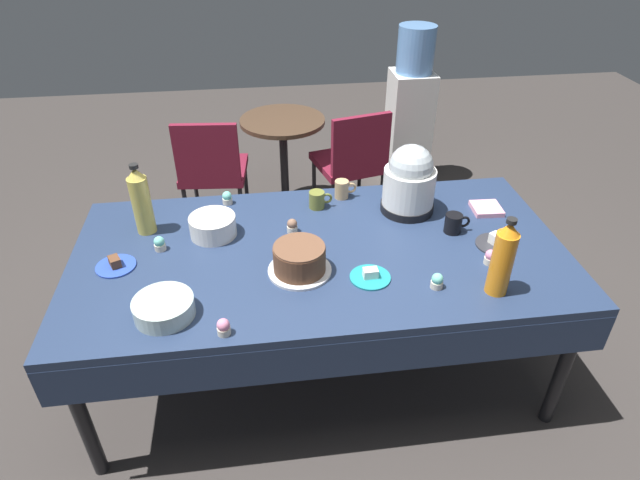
{
  "coord_description": "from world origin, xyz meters",
  "views": [
    {
      "loc": [
        -0.26,
        -1.94,
        2.14
      ],
      "look_at": [
        0.0,
        0.0,
        0.8
      ],
      "focal_mm": 30.02,
      "sensor_mm": 36.0,
      "label": 1
    }
  ],
  "objects": [
    {
      "name": "maroon_chair_left",
      "position": [
        -0.56,
        1.42,
        0.49
      ],
      "size": [
        0.48,
        0.48,
        0.85
      ],
      "color": "maroon",
      "rests_on": "ground"
    },
    {
      "name": "cupcake_lemon",
      "position": [
        -0.42,
        -0.48,
        0.78
      ],
      "size": [
        0.05,
        0.05,
        0.07
      ],
      "color": "beige",
      "rests_on": "potluck_table"
    },
    {
      "name": "dessert_plate_charcoal",
      "position": [
        0.79,
        -0.07,
        0.76
      ],
      "size": [
        0.18,
        0.18,
        0.06
      ],
      "color": "#2D2D33",
      "rests_on": "potluck_table"
    },
    {
      "name": "dessert_plate_teal",
      "position": [
        0.18,
        -0.23,
        0.76
      ],
      "size": [
        0.17,
        0.17,
        0.05
      ],
      "color": "teal",
      "rests_on": "potluck_table"
    },
    {
      "name": "glass_salad_bowl",
      "position": [
        -0.64,
        -0.35,
        0.79
      ],
      "size": [
        0.23,
        0.23,
        0.07
      ],
      "primitive_type": "cylinder",
      "color": "#B2C6BC",
      "rests_on": "potluck_table"
    },
    {
      "name": "cupcake_mint",
      "position": [
        -0.11,
        0.16,
        0.78
      ],
      "size": [
        0.05,
        0.05,
        0.07
      ],
      "color": "beige",
      "rests_on": "potluck_table"
    },
    {
      "name": "dessert_plate_cobalt",
      "position": [
        -0.88,
        -0.01,
        0.76
      ],
      "size": [
        0.17,
        0.17,
        0.05
      ],
      "color": "#2D4CB2",
      "rests_on": "potluck_table"
    },
    {
      "name": "water_cooler",
      "position": [
        0.98,
        1.99,
        0.59
      ],
      "size": [
        0.32,
        0.32,
        1.24
      ],
      "color": "silver",
      "rests_on": "ground"
    },
    {
      "name": "cupcake_berry",
      "position": [
        -0.41,
        0.46,
        0.78
      ],
      "size": [
        0.05,
        0.05,
        0.07
      ],
      "color": "beige",
      "rests_on": "potluck_table"
    },
    {
      "name": "frosted_layer_cake",
      "position": [
        -0.11,
        -0.15,
        0.81
      ],
      "size": [
        0.27,
        0.27,
        0.13
      ],
      "color": "silver",
      "rests_on": "potluck_table"
    },
    {
      "name": "soda_bottle_orange_juice",
      "position": [
        0.66,
        -0.38,
        0.91
      ],
      "size": [
        0.09,
        0.09,
        0.34
      ],
      "color": "orange",
      "rests_on": "potluck_table"
    },
    {
      "name": "coffee_mug_olive",
      "position": [
        0.04,
        0.36,
        0.79
      ],
      "size": [
        0.12,
        0.08,
        0.09
      ],
      "color": "olive",
      "rests_on": "potluck_table"
    },
    {
      "name": "maroon_chair_right",
      "position": [
        0.42,
        1.42,
        0.49
      ],
      "size": [
        0.53,
        0.53,
        0.85
      ],
      "color": "maroon",
      "rests_on": "ground"
    },
    {
      "name": "coffee_mug_tan",
      "position": [
        0.18,
        0.45,
        0.8
      ],
      "size": [
        0.11,
        0.07,
        0.1
      ],
      "color": "tan",
      "rests_on": "potluck_table"
    },
    {
      "name": "paper_napkin_stack",
      "position": [
        0.87,
        0.22,
        0.76
      ],
      "size": [
        0.15,
        0.15,
        0.02
      ],
      "primitive_type": "cube",
      "rotation": [
        0.0,
        0.0,
        -0.05
      ],
      "color": "pink",
      "rests_on": "potluck_table"
    },
    {
      "name": "cupcake_vanilla",
      "position": [
        -0.71,
        0.09,
        0.78
      ],
      "size": [
        0.05,
        0.05,
        0.07
      ],
      "color": "beige",
      "rests_on": "potluck_table"
    },
    {
      "name": "slow_cooker",
      "position": [
        0.47,
        0.28,
        0.91
      ],
      "size": [
        0.26,
        0.26,
        0.35
      ],
      "color": "black",
      "rests_on": "potluck_table"
    },
    {
      "name": "soda_bottle_ginger_ale",
      "position": [
        -0.79,
        0.26,
        0.91
      ],
      "size": [
        0.09,
        0.09,
        0.35
      ],
      "color": "gold",
      "rests_on": "potluck_table"
    },
    {
      "name": "round_cafe_table",
      "position": [
        -0.05,
        1.64,
        0.5
      ],
      "size": [
        0.6,
        0.6,
        0.72
      ],
      "color": "#473323",
      "rests_on": "ground"
    },
    {
      "name": "cupcake_rose",
      "position": [
        0.43,
        -0.33,
        0.78
      ],
      "size": [
        0.05,
        0.05,
        0.07
      ],
      "color": "beige",
      "rests_on": "potluck_table"
    },
    {
      "name": "coffee_mug_black",
      "position": [
        0.64,
        0.06,
        0.8
      ],
      "size": [
        0.12,
        0.08,
        0.09
      ],
      "color": "black",
      "rests_on": "potluck_table"
    },
    {
      "name": "ground",
      "position": [
        0.0,
        0.0,
        0.0
      ],
      "size": [
        9.0,
        9.0,
        0.0
      ],
      "primitive_type": "plane",
      "color": "#383330"
    },
    {
      "name": "potluck_table",
      "position": [
        0.0,
        0.0,
        0.69
      ],
      "size": [
        2.2,
        1.1,
        0.75
      ],
      "color": "navy",
      "rests_on": "ground"
    },
    {
      "name": "cupcake_cocoa",
      "position": [
        0.71,
        -0.2,
        0.78
      ],
      "size": [
        0.05,
        0.05,
        0.07
      ],
      "color": "beige",
      "rests_on": "potluck_table"
    },
    {
      "name": "ceramic_snack_bowl",
      "position": [
        -0.48,
        0.18,
        0.8
      ],
      "size": [
        0.21,
        0.21,
        0.1
      ],
      "primitive_type": "cylinder",
      "color": "silver",
      "rests_on": "potluck_table"
    }
  ]
}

